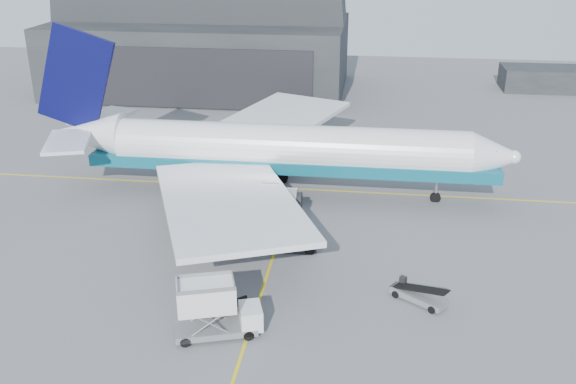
# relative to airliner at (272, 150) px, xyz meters

# --- Properties ---
(ground) EXTENTS (200.00, 200.00, 0.00)m
(ground) POSITION_rel_airliner_xyz_m (2.33, -18.39, -5.08)
(ground) COLOR #565659
(ground) RESTS_ON ground
(taxi_lines) EXTENTS (80.00, 42.12, 0.02)m
(taxi_lines) POSITION_rel_airliner_xyz_m (2.33, -5.73, -5.07)
(taxi_lines) COLOR gold
(taxi_lines) RESTS_ON ground
(hangar) EXTENTS (50.00, 28.30, 28.00)m
(hangar) POSITION_rel_airliner_xyz_m (-19.67, 46.55, 4.46)
(hangar) COLOR black
(hangar) RESTS_ON ground
(distant_bldg_a) EXTENTS (14.00, 8.00, 4.00)m
(distant_bldg_a) POSITION_rel_airliner_xyz_m (40.33, 53.61, -5.08)
(distant_bldg_a) COLOR black
(distant_bldg_a) RESTS_ON ground
(airliner) EXTENTS (51.73, 50.16, 18.15)m
(airliner) POSITION_rel_airliner_xyz_m (0.00, 0.00, 0.00)
(airliner) COLOR white
(airliner) RESTS_ON ground
(catering_truck) EXTENTS (6.59, 4.04, 4.25)m
(catering_truck) POSITION_rel_airliner_xyz_m (0.03, -26.59, -2.93)
(catering_truck) COLOR slate
(catering_truck) RESTS_ON ground
(pushback_tug) EXTENTS (4.17, 2.59, 1.87)m
(pushback_tug) POSITION_rel_airliner_xyz_m (4.17, -12.59, -4.38)
(pushback_tug) COLOR black
(pushback_tug) RESTS_ON ground
(belt_loader_a) EXTENTS (4.70, 2.81, 1.77)m
(belt_loader_a) POSITION_rel_airliner_xyz_m (-0.26, -25.00, -4.53)
(belt_loader_a) COLOR slate
(belt_loader_a) RESTS_ON ground
(belt_loader_b) EXTENTS (4.56, 3.82, 1.82)m
(belt_loader_b) POSITION_rel_airliner_xyz_m (14.73, -20.15, -4.52)
(belt_loader_b) COLOR slate
(belt_loader_b) RESTS_ON ground
(traffic_cone) EXTENTS (0.33, 0.33, 0.48)m
(traffic_cone) POSITION_rel_airliner_xyz_m (2.25, -11.83, -4.85)
(traffic_cone) COLOR #FD4407
(traffic_cone) RESTS_ON ground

